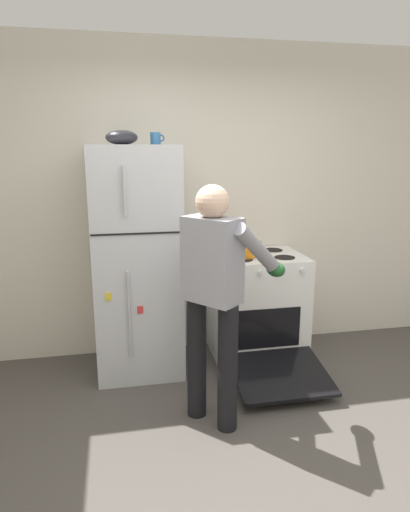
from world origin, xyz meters
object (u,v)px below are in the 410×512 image
Objects in this scene: person_cook at (216,284)px; coffee_mug at (156,139)px; red_pot at (242,249)px; refrigerator at (137,262)px; stove_range at (257,308)px; mixing_bowl at (122,137)px.

coffee_mug is at bearing 106.78° from person_cook.
person_cook is at bearing -116.25° from red_pot.
coffee_mug reaches higher than refrigerator.
stove_range is at bearing 11.32° from red_pot.
mixing_bowl is at bearing -169.22° from coffee_mug.
person_cook is at bearing -73.22° from coffee_mug.
coffee_mug is (-0.84, 0.07, 1.43)m from stove_range.
refrigerator is 1.15× the size of person_cook.
stove_range is 1.66m from coffee_mug.
refrigerator reaches higher than red_pot.
coffee_mug is 0.27m from mixing_bowl.
mixing_bowl is (-1.11, 0.02, 1.44)m from stove_range.
person_cook is 6.60× the size of mixing_bowl.
stove_range is 0.77× the size of person_cook.
mixing_bowl is at bearing 179.07° from stove_range.
coffee_mug is (-0.28, 0.92, 0.92)m from person_cook.
refrigerator reaches higher than stove_range.
red_pot is at bearing -3.29° from refrigerator.
stove_range is 1.14m from person_cook.
stove_range is (1.03, -0.02, -0.46)m from refrigerator.
refrigerator is 0.98m from coffee_mug.
refrigerator is 1.50× the size of stove_range.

